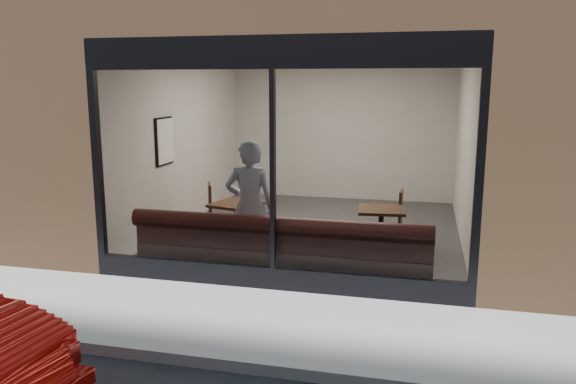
% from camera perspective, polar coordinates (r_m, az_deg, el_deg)
% --- Properties ---
extents(ground, '(120.00, 120.00, 0.00)m').
position_cam_1_polar(ground, '(5.62, -7.19, -17.06)').
color(ground, black).
rests_on(ground, ground).
extents(sidewalk_near, '(40.00, 2.00, 0.01)m').
position_cam_1_polar(sidewalk_near, '(6.46, -3.98, -13.02)').
color(sidewalk_near, gray).
rests_on(sidewalk_near, ground).
extents(kerb_near, '(40.00, 0.10, 0.12)m').
position_cam_1_polar(kerb_near, '(5.55, -7.40, -16.75)').
color(kerb_near, gray).
rests_on(kerb_near, ground).
extents(host_building_pier_left, '(2.50, 12.00, 3.20)m').
position_cam_1_polar(host_building_pier_left, '(13.83, -10.19, 6.58)').
color(host_building_pier_left, brown).
rests_on(host_building_pier_left, ground).
extents(host_building_pier_right, '(2.50, 12.00, 3.20)m').
position_cam_1_polar(host_building_pier_right, '(12.81, 22.40, 5.58)').
color(host_building_pier_right, brown).
rests_on(host_building_pier_right, ground).
extents(host_building_backfill, '(5.00, 6.00, 3.20)m').
position_cam_1_polar(host_building_backfill, '(15.76, 7.06, 7.20)').
color(host_building_backfill, brown).
rests_on(host_building_backfill, ground).
extents(cafe_floor, '(6.00, 6.00, 0.00)m').
position_cam_1_polar(cafe_floor, '(10.13, 2.87, -3.94)').
color(cafe_floor, '#2D2D30').
rests_on(cafe_floor, ground).
extents(cafe_ceiling, '(6.00, 6.00, 0.00)m').
position_cam_1_polar(cafe_ceiling, '(9.80, 3.06, 14.27)').
color(cafe_ceiling, white).
rests_on(cafe_ceiling, host_building_upper).
extents(cafe_wall_back, '(5.00, 0.00, 5.00)m').
position_cam_1_polar(cafe_wall_back, '(12.78, 5.48, 6.35)').
color(cafe_wall_back, beige).
rests_on(cafe_wall_back, ground).
extents(cafe_wall_left, '(0.00, 6.00, 6.00)m').
position_cam_1_polar(cafe_wall_left, '(10.59, -10.45, 5.25)').
color(cafe_wall_left, beige).
rests_on(cafe_wall_left, ground).
extents(cafe_wall_right, '(0.00, 6.00, 6.00)m').
position_cam_1_polar(cafe_wall_right, '(9.70, 17.62, 4.39)').
color(cafe_wall_right, beige).
rests_on(cafe_wall_right, ground).
extents(storefront_kick, '(5.00, 0.10, 0.30)m').
position_cam_1_polar(storefront_kick, '(7.35, -1.49, -8.76)').
color(storefront_kick, black).
rests_on(storefront_kick, ground).
extents(storefront_header, '(5.00, 0.10, 0.40)m').
position_cam_1_polar(storefront_header, '(6.92, -1.61, 14.04)').
color(storefront_header, black).
rests_on(storefront_header, host_building_upper).
extents(storefront_mullion, '(0.06, 0.10, 2.50)m').
position_cam_1_polar(storefront_mullion, '(6.99, -1.55, 2.09)').
color(storefront_mullion, black).
rests_on(storefront_mullion, storefront_kick).
extents(storefront_glass, '(4.80, 0.00, 4.80)m').
position_cam_1_polar(storefront_glass, '(6.97, -1.61, 2.05)').
color(storefront_glass, white).
rests_on(storefront_glass, storefront_kick).
extents(banquette, '(4.00, 0.55, 0.45)m').
position_cam_1_polar(banquette, '(7.69, -0.71, -7.25)').
color(banquette, '#371914').
rests_on(banquette, cafe_floor).
extents(person, '(0.77, 0.60, 1.87)m').
position_cam_1_polar(person, '(7.89, -3.90, -1.45)').
color(person, '#A9C1E3').
rests_on(person, cafe_floor).
extents(cafe_table_left, '(0.85, 0.85, 0.04)m').
position_cam_1_polar(cafe_table_left, '(8.94, -5.28, -1.26)').
color(cafe_table_left, black).
rests_on(cafe_table_left, cafe_floor).
extents(cafe_table_right, '(0.76, 0.76, 0.04)m').
position_cam_1_polar(cafe_table_right, '(8.64, 9.48, -1.80)').
color(cafe_table_right, black).
rests_on(cafe_table_right, cafe_floor).
extents(cafe_chair_left, '(0.62, 0.62, 0.04)m').
position_cam_1_polar(cafe_chair_left, '(9.79, -8.99, -3.27)').
color(cafe_chair_left, black).
rests_on(cafe_chair_left, cafe_floor).
extents(cafe_chair_right, '(0.41, 0.41, 0.04)m').
position_cam_1_polar(cafe_chair_right, '(9.29, 10.10, -4.09)').
color(cafe_chair_right, black).
rests_on(cafe_chair_right, cafe_floor).
extents(wall_poster, '(0.02, 0.56, 0.75)m').
position_cam_1_polar(wall_poster, '(9.76, -12.37, 5.07)').
color(wall_poster, white).
rests_on(wall_poster, cafe_wall_left).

